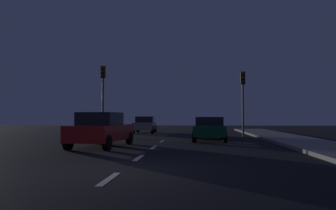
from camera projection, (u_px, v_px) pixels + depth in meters
ground_plane at (155, 146)px, 15.39m from camera, size 80.00×80.00×0.00m
sidewalk_curb_right at (320, 146)px, 14.75m from camera, size 3.00×40.00×0.15m
lane_stripe_nearest at (109, 179)px, 7.23m from camera, size 0.16×1.60×0.01m
lane_stripe_second at (139, 158)px, 11.01m from camera, size 0.16×1.60×0.01m
lane_stripe_third at (153, 147)px, 14.80m from camera, size 0.16×1.60×0.01m
lane_stripe_fourth at (162, 141)px, 18.58m from camera, size 0.16×1.60×0.01m
traffic_signal_left at (103, 87)px, 24.15m from camera, size 0.32×0.38×5.18m
traffic_signal_right at (243, 91)px, 23.26m from camera, size 0.32×0.38×4.63m
car_stopped_ahead at (209, 128)px, 19.24m from camera, size 2.01×4.54×1.39m
car_adjacent_lane at (102, 130)px, 15.01m from camera, size 2.19×4.54×1.59m
car_oncoming_far at (145, 125)px, 28.53m from camera, size 1.98×4.16×1.45m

